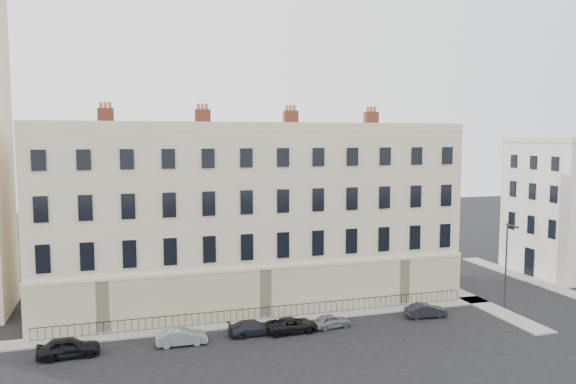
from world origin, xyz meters
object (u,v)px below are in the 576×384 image
(streetlamp, at_px, (507,262))
(car_b, at_px, (182,337))
(car_c, at_px, (253,328))
(car_e, at_px, (331,321))
(car_a, at_px, (69,347))
(car_d, at_px, (292,325))
(car_f, at_px, (426,311))

(streetlamp, bearing_deg, car_b, 174.73)
(car_c, xyz_separation_m, car_e, (6.08, -0.23, -0.02))
(car_a, distance_m, car_d, 15.66)
(car_d, height_order, car_e, car_d)
(car_d, distance_m, car_f, 11.49)
(car_d, bearing_deg, car_a, 89.64)
(car_a, height_order, car_e, car_a)
(car_a, xyz_separation_m, car_e, (18.83, 0.34, -0.16))
(car_a, distance_m, car_e, 18.84)
(car_b, bearing_deg, car_f, -87.80)
(car_b, bearing_deg, streetlamp, -87.83)
(car_c, bearing_deg, streetlamp, -93.30)
(car_d, xyz_separation_m, car_f, (11.48, 0.18, 0.00))
(car_b, height_order, car_c, car_b)
(car_a, height_order, car_f, car_a)
(car_a, height_order, car_c, car_a)
(car_e, bearing_deg, car_a, 82.52)
(car_c, xyz_separation_m, streetlamp, (22.15, 0.01, 3.53))
(car_a, height_order, car_b, car_a)
(car_a, bearing_deg, car_e, -92.64)
(car_a, xyz_separation_m, car_f, (27.14, 0.45, -0.13))
(car_e, height_order, car_f, car_f)
(car_b, xyz_separation_m, car_f, (19.69, 0.39, -0.03))
(car_b, xyz_separation_m, car_d, (8.21, 0.21, -0.03))
(streetlamp, bearing_deg, car_d, 174.56)
(car_a, relative_size, car_d, 1.00)
(car_d, bearing_deg, car_b, 90.13)
(car_f, bearing_deg, car_a, 95.81)
(car_e, bearing_deg, car_f, -97.80)
(car_f, bearing_deg, streetlamp, -84.14)
(car_a, distance_m, streetlamp, 35.07)
(car_e, distance_m, streetlamp, 16.45)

